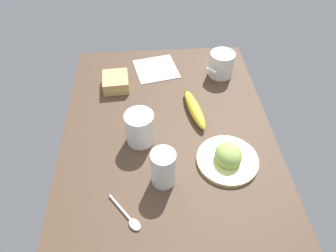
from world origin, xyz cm
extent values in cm
cube|color=#4C3828|center=(0.00, 0.00, 1.00)|extent=(90.00, 64.00, 2.00)
cylinder|color=#EAE58C|center=(-11.89, -15.74, 2.60)|extent=(17.15, 17.15, 1.20)
ellipsoid|color=#99BF59|center=(-11.89, -15.74, 4.78)|extent=(8.29, 7.46, 6.31)
cylinder|color=white|center=(-2.15, 8.20, 7.08)|extent=(8.34, 8.34, 10.16)
cylinder|color=black|center=(-2.15, 8.20, 11.66)|extent=(7.34, 7.34, 0.40)
cylinder|color=white|center=(3.30, 6.64, 7.59)|extent=(2.19, 3.94, 1.20)
cylinder|color=white|center=(27.51, -21.19, 6.46)|extent=(8.77, 8.77, 8.93)
cylinder|color=tan|center=(27.51, -21.19, 10.43)|extent=(7.71, 7.71, 0.40)
cylinder|color=white|center=(23.33, -16.93, 6.91)|extent=(3.66, 3.62, 1.20)
cube|color=tan|center=(22.93, 16.59, 2.80)|extent=(10.20, 9.31, 1.60)
cube|color=#D8B259|center=(22.93, 16.59, 4.20)|extent=(10.20, 9.31, 1.20)
cube|color=tan|center=(22.93, 16.59, 5.60)|extent=(10.20, 9.31, 1.60)
cylinder|color=silver|center=(-16.78, 2.37, 7.53)|extent=(6.46, 6.46, 11.07)
cylinder|color=white|center=(-16.78, 2.37, 6.08)|extent=(5.81, 5.81, 8.16)
ellipsoid|color=yellow|center=(7.84, -9.07, 3.79)|extent=(18.29, 6.99, 3.57)
cube|color=#4C3819|center=(16.20, -7.42, 3.79)|extent=(1.20, 1.20, 1.20)
ellipsoid|color=silver|center=(-28.94, 10.00, 2.40)|extent=(4.32, 4.10, 0.80)
cylinder|color=silver|center=(-24.08, 13.74, 2.35)|extent=(7.29, 5.84, 0.70)
cube|color=white|center=(32.20, 2.18, 2.15)|extent=(17.71, 17.71, 0.30)
camera|label=1|loc=(-61.23, 4.35, 71.11)|focal=32.47mm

